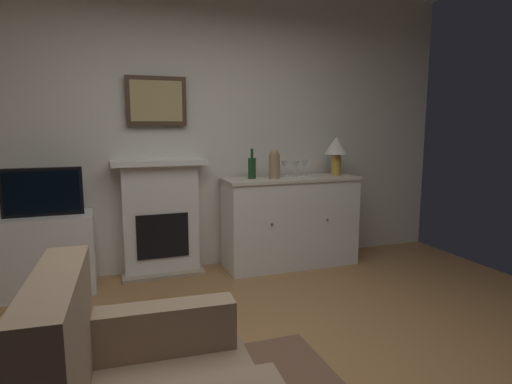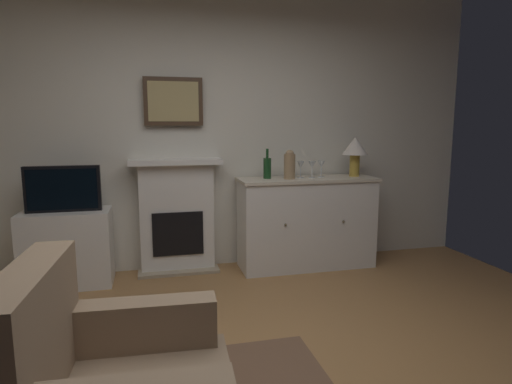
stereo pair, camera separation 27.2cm
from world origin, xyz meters
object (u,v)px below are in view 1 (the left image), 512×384
at_px(table_lamp, 336,148).
at_px(wine_glass_right, 304,164).
at_px(wine_bottle, 252,168).
at_px(framed_picture, 156,101).
at_px(tv_set, 43,192).
at_px(fireplace_unit, 161,218).
at_px(tv_cabinet, 48,254).
at_px(wine_glass_left, 284,165).
at_px(wine_glass_center, 296,165).
at_px(vase_decorative, 274,164).
at_px(sideboard_cabinet, 290,221).

xyz_separation_m(table_lamp, wine_glass_right, (-0.35, 0.01, -0.16)).
xyz_separation_m(table_lamp, wine_bottle, (-0.91, 0.03, -0.17)).
distance_m(framed_picture, wine_bottle, 1.09).
relative_size(table_lamp, tv_set, 0.65).
relative_size(wine_bottle, tv_set, 0.47).
distance_m(fireplace_unit, tv_cabinet, 1.01).
xyz_separation_m(table_lamp, wine_glass_left, (-0.57, 0.01, -0.16)).
xyz_separation_m(wine_glass_center, tv_set, (-2.29, 0.01, -0.15)).
distance_m(wine_bottle, wine_glass_center, 0.45).
xyz_separation_m(framed_picture, vase_decorative, (1.07, -0.27, -0.59)).
xyz_separation_m(framed_picture, sideboard_cabinet, (1.27, -0.22, -1.18)).
xyz_separation_m(wine_bottle, tv_set, (-1.84, -0.04, -0.14)).
bearing_deg(wine_glass_left, wine_glass_right, 0.80).
height_order(table_lamp, vase_decorative, table_lamp).
relative_size(wine_bottle, tv_cabinet, 0.39).
bearing_deg(wine_glass_left, vase_decorative, -155.63).
relative_size(sideboard_cabinet, wine_bottle, 4.71).
bearing_deg(table_lamp, sideboard_cabinet, -180.00).
bearing_deg(tv_set, fireplace_unit, 10.77).
bearing_deg(tv_set, framed_picture, 13.31).
bearing_deg(tv_set, tv_cabinet, 90.00).
relative_size(fireplace_unit, tv_cabinet, 1.47).
relative_size(fireplace_unit, sideboard_cabinet, 0.81).
bearing_deg(framed_picture, table_lamp, -7.15).
bearing_deg(wine_glass_center, wine_glass_right, 16.31).
bearing_deg(wine_bottle, tv_cabinet, -179.45).
height_order(sideboard_cabinet, vase_decorative, vase_decorative).
bearing_deg(sideboard_cabinet, tv_set, -179.79).
xyz_separation_m(table_lamp, vase_decorative, (-0.71, -0.05, -0.14)).
xyz_separation_m(sideboard_cabinet, tv_cabinet, (-2.24, 0.02, -0.12)).
relative_size(table_lamp, wine_glass_center, 2.42).
distance_m(wine_glass_right, tv_cabinet, 2.49).
bearing_deg(sideboard_cabinet, wine_glass_left, 171.09).
xyz_separation_m(fireplace_unit, table_lamp, (1.77, -0.18, 0.64)).
bearing_deg(wine_glass_center, tv_cabinet, 179.16).
distance_m(wine_glass_center, tv_cabinet, 2.39).
distance_m(table_lamp, tv_cabinet, 2.88).
height_order(wine_glass_left, tv_cabinet, wine_glass_left).
xyz_separation_m(wine_glass_right, vase_decorative, (-0.35, -0.06, 0.02)).
bearing_deg(wine_bottle, table_lamp, -2.07).
xyz_separation_m(wine_glass_right, tv_set, (-2.40, -0.02, -0.15)).
bearing_deg(framed_picture, tv_set, -166.69).
distance_m(fireplace_unit, framed_picture, 1.09).
bearing_deg(wine_glass_left, wine_glass_center, -14.82).
bearing_deg(wine_glass_left, table_lamp, -1.04).
height_order(fireplace_unit, tv_set, fireplace_unit).
relative_size(framed_picture, tv_set, 0.89).
xyz_separation_m(wine_glass_center, wine_glass_right, (0.11, 0.03, 0.00)).
distance_m(fireplace_unit, wine_glass_left, 1.30).
height_order(fireplace_unit, table_lamp, table_lamp).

